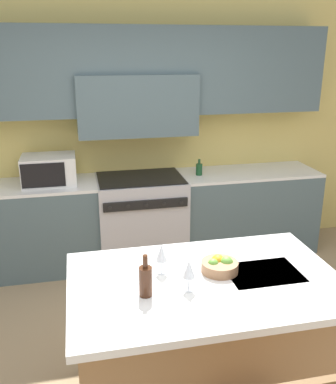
% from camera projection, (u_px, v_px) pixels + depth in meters
% --- Properties ---
extents(back_cabinetry, '(10.00, 0.46, 2.70)m').
position_uv_depth(back_cabinetry, '(135.00, 107.00, 4.42)').
color(back_cabinetry, '#DBC166').
rests_on(back_cabinetry, ground_plane).
extents(back_counter, '(3.89, 0.62, 0.92)m').
position_uv_depth(back_counter, '(141.00, 219.00, 4.56)').
color(back_counter, '#4C6066').
rests_on(back_counter, ground_plane).
extents(range_stove, '(0.90, 0.70, 0.93)m').
position_uv_depth(range_stove, '(141.00, 219.00, 4.54)').
color(range_stove, '#B7B7BC').
rests_on(range_stove, ground_plane).
extents(microwave, '(0.51, 0.39, 0.28)m').
position_uv_depth(microwave, '(49.00, 170.00, 4.19)').
color(microwave, silver).
rests_on(microwave, back_counter).
extents(kitchen_island, '(1.60, 1.02, 0.90)m').
position_uv_depth(kitchen_island, '(204.00, 343.00, 2.64)').
color(kitchen_island, olive).
rests_on(kitchen_island, ground_plane).
extents(wine_bottle, '(0.07, 0.07, 0.24)m').
position_uv_depth(wine_bottle, '(146.00, 280.00, 2.31)').
color(wine_bottle, '#422314').
rests_on(wine_bottle, kitchen_island).
extents(wine_glass_near, '(0.07, 0.07, 0.19)m').
position_uv_depth(wine_glass_near, '(189.00, 270.00, 2.35)').
color(wine_glass_near, white).
rests_on(wine_glass_near, kitchen_island).
extents(wine_glass_far, '(0.07, 0.07, 0.19)m').
position_uv_depth(wine_glass_far, '(162.00, 254.00, 2.53)').
color(wine_glass_far, white).
rests_on(wine_glass_far, kitchen_island).
extents(fruit_bowl, '(0.22, 0.22, 0.10)m').
position_uv_depth(fruit_bowl, '(220.00, 265.00, 2.58)').
color(fruit_bowl, '#996B47').
rests_on(fruit_bowl, kitchen_island).
extents(oil_bottle_on_counter, '(0.07, 0.07, 0.17)m').
position_uv_depth(oil_bottle_on_counter, '(199.00, 169.00, 4.50)').
color(oil_bottle_on_counter, '#194723').
rests_on(oil_bottle_on_counter, back_counter).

